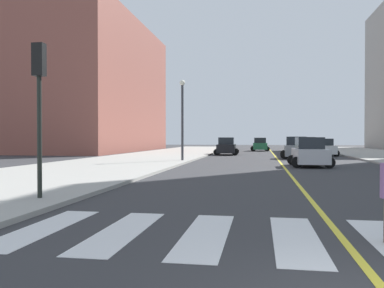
{
  "coord_description": "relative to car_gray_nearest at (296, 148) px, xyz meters",
  "views": [
    {
      "loc": [
        -1.6,
        -4.24,
        1.99
      ],
      "look_at": [
        -6.37,
        24.07,
        1.55
      ],
      "focal_mm": 37.92,
      "sensor_mm": 36.0,
      "label": 1
    }
  ],
  "objects": [
    {
      "name": "street_lamp",
      "position": [
        -9.69,
        -7.4,
        3.1
      ],
      "size": [
        0.44,
        0.44,
        6.57
      ],
      "color": "#38383D",
      "rests_on": "sidewalk_kerb_west"
    },
    {
      "name": "sidewalk_kerb_west",
      "position": [
        -14.0,
        -15.8,
        -0.91
      ],
      "size": [
        10.0,
        120.0,
        0.15
      ],
      "primitive_type": "cube",
      "color": "#9E9B93",
      "rests_on": "ground"
    },
    {
      "name": "car_black_fifth",
      "position": [
        -7.24,
        6.98,
        -0.03
      ],
      "size": [
        2.91,
        4.59,
        2.03
      ],
      "rotation": [
        0.0,
        0.0,
        0.03
      ],
      "color": "black",
      "rests_on": "ground"
    },
    {
      "name": "traffic_light_far_corner",
      "position": [
        -10.08,
        -28.55,
        2.5
      ],
      "size": [
        0.36,
        0.41,
        4.73
      ],
      "color": "black",
      "rests_on": "sidewalk_kerb_west"
    },
    {
      "name": "crosswalk_paint",
      "position": [
        -1.8,
        -31.8,
        -0.98
      ],
      "size": [
        13.5,
        4.0,
        0.01
      ],
      "color": "silver",
      "rests_on": "ground"
    },
    {
      "name": "low_rise_brick_west",
      "position": [
        -28.77,
        17.67,
        8.55
      ],
      "size": [
        16.0,
        32.0,
        19.07
      ],
      "primitive_type": "cube",
      "color": "brown",
      "rests_on": "ground"
    },
    {
      "name": "car_white_sixth",
      "position": [
        3.54,
        6.07,
        -0.1
      ],
      "size": [
        2.73,
        4.3,
        1.9
      ],
      "rotation": [
        0.0,
        0.0,
        3.17
      ],
      "color": "silver",
      "rests_on": "ground"
    },
    {
      "name": "car_green_third",
      "position": [
        -3.43,
        21.62,
        -0.05
      ],
      "size": [
        2.87,
        4.53,
        2.0
      ],
      "rotation": [
        0.0,
        0.0,
        0.03
      ],
      "color": "#236B42",
      "rests_on": "ground"
    },
    {
      "name": "car_yellow_fourth",
      "position": [
        3.31,
        19.27,
        -0.0
      ],
      "size": [
        2.98,
        4.72,
        2.1
      ],
      "rotation": [
        0.0,
        0.0,
        3.16
      ],
      "color": "gold",
      "rests_on": "ground"
    },
    {
      "name": "car_gray_nearest",
      "position": [
        0.0,
        0.0,
        0.0
      ],
      "size": [
        3.07,
        4.79,
        2.1
      ],
      "rotation": [
        0.0,
        0.0,
        3.1
      ],
      "color": "slate",
      "rests_on": "ground"
    },
    {
      "name": "car_silver_second",
      "position": [
        0.0,
        -11.01,
        -0.04
      ],
      "size": [
        2.9,
        4.58,
        2.03
      ],
      "rotation": [
        0.0,
        0.0,
        3.17
      ],
      "color": "#B7B7BC",
      "rests_on": "ground"
    },
    {
      "name": "lane_divider_paint",
      "position": [
        -1.8,
        4.2,
        -0.98
      ],
      "size": [
        0.16,
        80.0,
        0.01
      ],
      "primitive_type": "cube",
      "color": "yellow",
      "rests_on": "ground"
    }
  ]
}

